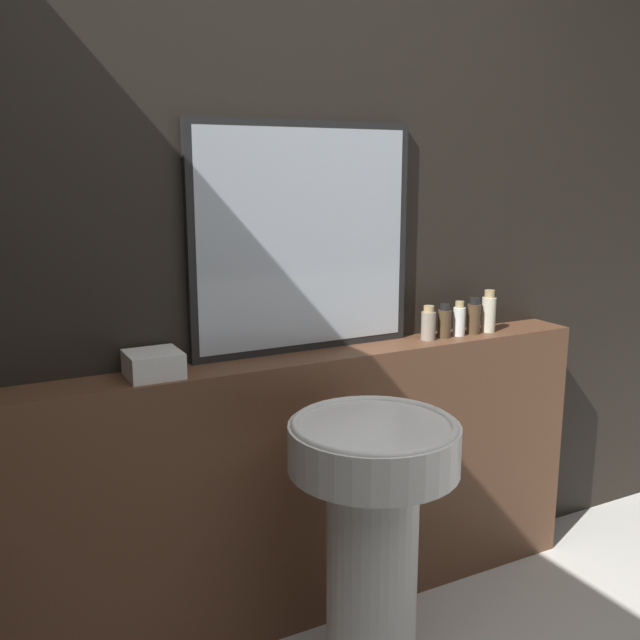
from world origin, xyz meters
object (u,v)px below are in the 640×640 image
(pedestal_sink, at_px, (373,524))
(mirror, at_px, (304,239))
(lotion_bottle, at_px, (459,320))
(hand_soap_bottle, at_px, (489,313))
(towel_stack, at_px, (153,364))
(shampoo_bottle, at_px, (428,324))
(body_wash_bottle, at_px, (474,317))
(conditioner_bottle, at_px, (444,322))

(pedestal_sink, xyz_separation_m, mirror, (0.03, 0.50, 0.80))
(lotion_bottle, xyz_separation_m, hand_soap_bottle, (0.14, 0.00, 0.01))
(towel_stack, xyz_separation_m, shampoo_bottle, (1.02, 0.00, 0.02))
(towel_stack, distance_m, lotion_bottle, 1.16)
(towel_stack, bearing_deg, body_wash_bottle, 0.00)
(pedestal_sink, relative_size, conditioner_bottle, 6.89)
(mirror, xyz_separation_m, shampoo_bottle, (0.47, -0.08, -0.33))
(hand_soap_bottle, bearing_deg, pedestal_sink, -151.38)
(mirror, xyz_separation_m, hand_soap_bottle, (0.76, -0.08, -0.31))
(mirror, xyz_separation_m, body_wash_bottle, (0.68, -0.08, -0.32))
(mirror, distance_m, towel_stack, 0.65)
(pedestal_sink, bearing_deg, lotion_bottle, 33.69)
(body_wash_bottle, xyz_separation_m, hand_soap_bottle, (0.07, -0.00, 0.01))
(shampoo_bottle, height_order, body_wash_bottle, body_wash_bottle)
(lotion_bottle, bearing_deg, body_wash_bottle, 0.00)
(mirror, bearing_deg, hand_soap_bottle, -5.67)
(mirror, distance_m, hand_soap_bottle, 0.82)
(shampoo_bottle, relative_size, hand_soap_bottle, 0.78)
(pedestal_sink, height_order, conditioner_bottle, conditioner_bottle)
(pedestal_sink, xyz_separation_m, towel_stack, (-0.52, 0.43, 0.45))
(hand_soap_bottle, bearing_deg, mirror, 174.33)
(shampoo_bottle, height_order, conditioner_bottle, same)
(lotion_bottle, height_order, hand_soap_bottle, hand_soap_bottle)
(pedestal_sink, bearing_deg, mirror, 86.84)
(shampoo_bottle, bearing_deg, lotion_bottle, -0.00)
(lotion_bottle, bearing_deg, pedestal_sink, -146.31)
(pedestal_sink, height_order, shampoo_bottle, shampoo_bottle)
(conditioner_bottle, relative_size, lotion_bottle, 0.97)
(mirror, distance_m, conditioner_bottle, 0.64)
(lotion_bottle, xyz_separation_m, body_wash_bottle, (0.07, 0.00, 0.00))
(conditioner_bottle, distance_m, body_wash_bottle, 0.14)
(towel_stack, bearing_deg, pedestal_sink, -39.54)
(shampoo_bottle, xyz_separation_m, conditioner_bottle, (0.07, 0.00, -0.00))
(conditioner_bottle, xyz_separation_m, lotion_bottle, (0.07, -0.00, 0.00))
(mirror, height_order, hand_soap_bottle, mirror)
(mirror, distance_m, lotion_bottle, 0.70)
(pedestal_sink, distance_m, conditioner_bottle, 0.86)
(lotion_bottle, bearing_deg, shampoo_bottle, 180.00)
(towel_stack, bearing_deg, shampoo_bottle, 0.00)
(towel_stack, bearing_deg, mirror, 7.83)
(towel_stack, distance_m, conditioner_bottle, 1.09)
(mirror, height_order, lotion_bottle, mirror)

